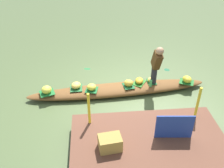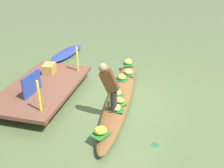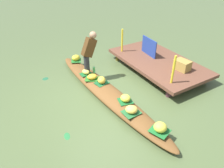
{
  "view_description": "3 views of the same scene",
  "coord_description": "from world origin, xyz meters",
  "px_view_note": "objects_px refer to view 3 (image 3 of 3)",
  "views": [
    {
      "loc": [
        0.7,
        5.78,
        4.15
      ],
      "look_at": [
        0.19,
        0.21,
        0.46
      ],
      "focal_mm": 40.5,
      "sensor_mm": 36.0,
      "label": 1
    },
    {
      "loc": [
        -6.23,
        -1.36,
        3.69
      ],
      "look_at": [
        -0.04,
        0.23,
        0.46
      ],
      "focal_mm": 42.11,
      "sensor_mm": 36.0,
      "label": 2
    },
    {
      "loc": [
        4.14,
        -2.31,
        3.41
      ],
      "look_at": [
        -0.0,
        0.19,
        0.31
      ],
      "focal_mm": 34.41,
      "sensor_mm": 36.0,
      "label": 3
    }
  ],
  "objects_px": {
    "banana_bunch_6": "(76,58)",
    "market_banner": "(149,47)",
    "vendor_boat": "(106,92)",
    "banana_bunch_0": "(92,77)",
    "banana_bunch_1": "(131,109)",
    "banana_bunch_4": "(125,98)",
    "banana_bunch_5": "(160,127)",
    "produce_crate": "(182,65)",
    "water_bottle": "(94,70)",
    "vendor_person": "(89,51)",
    "banana_bunch_2": "(102,80)",
    "banana_bunch_3": "(86,72)"
  },
  "relations": [
    {
      "from": "banana_bunch_6",
      "to": "water_bottle",
      "type": "distance_m",
      "value": 1.08
    },
    {
      "from": "banana_bunch_4",
      "to": "vendor_person",
      "type": "bearing_deg",
      "value": -177.09
    },
    {
      "from": "banana_bunch_6",
      "to": "vendor_boat",
      "type": "bearing_deg",
      "value": 0.47
    },
    {
      "from": "banana_bunch_4",
      "to": "market_banner",
      "type": "distance_m",
      "value": 2.62
    },
    {
      "from": "banana_bunch_3",
      "to": "banana_bunch_6",
      "type": "distance_m",
      "value": 1.0
    },
    {
      "from": "banana_bunch_3",
      "to": "banana_bunch_5",
      "type": "relative_size",
      "value": 0.91
    },
    {
      "from": "banana_bunch_1",
      "to": "banana_bunch_6",
      "type": "distance_m",
      "value": 3.12
    },
    {
      "from": "banana_bunch_4",
      "to": "banana_bunch_6",
      "type": "height_order",
      "value": "banana_bunch_6"
    },
    {
      "from": "banana_bunch_6",
      "to": "market_banner",
      "type": "xyz_separation_m",
      "value": [
        1.07,
        2.17,
        0.3
      ]
    },
    {
      "from": "banana_bunch_2",
      "to": "banana_bunch_5",
      "type": "distance_m",
      "value": 2.22
    },
    {
      "from": "banana_bunch_2",
      "to": "water_bottle",
      "type": "distance_m",
      "value": 0.61
    },
    {
      "from": "market_banner",
      "to": "banana_bunch_1",
      "type": "bearing_deg",
      "value": -41.38
    },
    {
      "from": "water_bottle",
      "to": "banana_bunch_5",
      "type": "bearing_deg",
      "value": 1.16
    },
    {
      "from": "banana_bunch_4",
      "to": "market_banner",
      "type": "xyz_separation_m",
      "value": [
        -1.63,
        2.03,
        0.3
      ]
    },
    {
      "from": "water_bottle",
      "to": "market_banner",
      "type": "distance_m",
      "value": 2.07
    },
    {
      "from": "vendor_boat",
      "to": "banana_bunch_2",
      "type": "xyz_separation_m",
      "value": [
        -0.28,
        0.03,
        0.22
      ]
    },
    {
      "from": "vendor_boat",
      "to": "market_banner",
      "type": "height_order",
      "value": "market_banner"
    },
    {
      "from": "vendor_boat",
      "to": "banana_bunch_5",
      "type": "bearing_deg",
      "value": 1.08
    },
    {
      "from": "banana_bunch_3",
      "to": "banana_bunch_4",
      "type": "distance_m",
      "value": 1.72
    },
    {
      "from": "banana_bunch_1",
      "to": "water_bottle",
      "type": "distance_m",
      "value": 2.05
    },
    {
      "from": "vendor_person",
      "to": "produce_crate",
      "type": "height_order",
      "value": "vendor_person"
    },
    {
      "from": "banana_bunch_1",
      "to": "banana_bunch_5",
      "type": "relative_size",
      "value": 1.02
    },
    {
      "from": "vendor_boat",
      "to": "vendor_person",
      "type": "height_order",
      "value": "vendor_person"
    },
    {
      "from": "banana_bunch_5",
      "to": "banana_bunch_6",
      "type": "bearing_deg",
      "value": -177.41
    },
    {
      "from": "banana_bunch_2",
      "to": "banana_bunch_0",
      "type": "bearing_deg",
      "value": -158.83
    },
    {
      "from": "banana_bunch_0",
      "to": "banana_bunch_1",
      "type": "height_order",
      "value": "banana_bunch_1"
    },
    {
      "from": "banana_bunch_0",
      "to": "banana_bunch_1",
      "type": "distance_m",
      "value": 1.77
    },
    {
      "from": "banana_bunch_3",
      "to": "water_bottle",
      "type": "xyz_separation_m",
      "value": [
        0.08,
        0.23,
        0.03
      ]
    },
    {
      "from": "vendor_boat",
      "to": "banana_bunch_0",
      "type": "distance_m",
      "value": 0.65
    },
    {
      "from": "banana_bunch_5",
      "to": "produce_crate",
      "type": "height_order",
      "value": "produce_crate"
    },
    {
      "from": "banana_bunch_5",
      "to": "vendor_person",
      "type": "distance_m",
      "value": 3.0
    },
    {
      "from": "water_bottle",
      "to": "produce_crate",
      "type": "height_order",
      "value": "produce_crate"
    },
    {
      "from": "banana_bunch_0",
      "to": "produce_crate",
      "type": "bearing_deg",
      "value": 67.02
    },
    {
      "from": "banana_bunch_0",
      "to": "vendor_person",
      "type": "distance_m",
      "value": 0.75
    },
    {
      "from": "banana_bunch_3",
      "to": "banana_bunch_5",
      "type": "bearing_deg",
      "value": 5.63
    },
    {
      "from": "banana_bunch_6",
      "to": "water_bottle",
      "type": "height_order",
      "value": "water_bottle"
    },
    {
      "from": "banana_bunch_1",
      "to": "banana_bunch_6",
      "type": "relative_size",
      "value": 0.99
    },
    {
      "from": "banana_bunch_6",
      "to": "produce_crate",
      "type": "bearing_deg",
      "value": 44.59
    },
    {
      "from": "banana_bunch_6",
      "to": "market_banner",
      "type": "distance_m",
      "value": 2.43
    },
    {
      "from": "banana_bunch_3",
      "to": "banana_bunch_5",
      "type": "distance_m",
      "value": 2.91
    },
    {
      "from": "vendor_person",
      "to": "produce_crate",
      "type": "relative_size",
      "value": 2.76
    },
    {
      "from": "banana_bunch_0",
      "to": "banana_bunch_6",
      "type": "xyz_separation_m",
      "value": [
        -1.35,
        0.08,
        0.02
      ]
    },
    {
      "from": "banana_bunch_1",
      "to": "produce_crate",
      "type": "relative_size",
      "value": 0.62
    },
    {
      "from": "vendor_boat",
      "to": "market_banner",
      "type": "distance_m",
      "value": 2.38
    },
    {
      "from": "banana_bunch_0",
      "to": "banana_bunch_3",
      "type": "xyz_separation_m",
      "value": [
        -0.36,
        -0.03,
        -0.0
      ]
    },
    {
      "from": "banana_bunch_4",
      "to": "banana_bunch_5",
      "type": "xyz_separation_m",
      "value": [
        1.19,
        0.04,
        0.01
      ]
    },
    {
      "from": "banana_bunch_0",
      "to": "banana_bunch_2",
      "type": "relative_size",
      "value": 1.13
    },
    {
      "from": "banana_bunch_2",
      "to": "market_banner",
      "type": "distance_m",
      "value": 2.23
    },
    {
      "from": "vendor_boat",
      "to": "banana_bunch_0",
      "type": "height_order",
      "value": "banana_bunch_0"
    },
    {
      "from": "banana_bunch_0",
      "to": "water_bottle",
      "type": "xyz_separation_m",
      "value": [
        -0.28,
        0.2,
        0.02
      ]
    }
  ]
}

